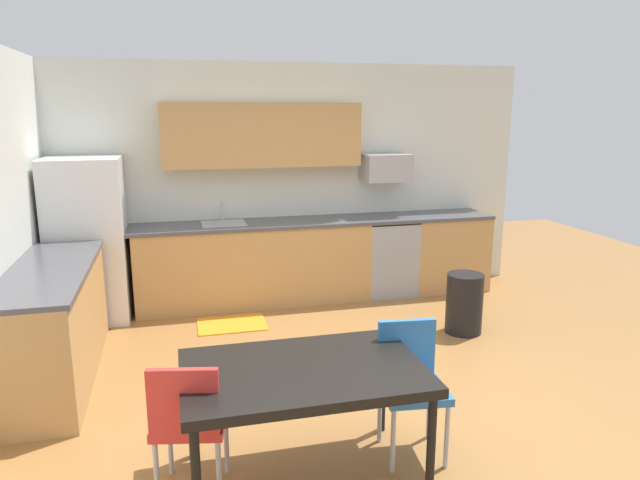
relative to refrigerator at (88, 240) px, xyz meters
The scene contains 18 objects.
ground_plane 3.23m from the refrigerator, 45.52° to the right, with size 12.00×12.00×0.00m, color #9E6B38.
wall_back 2.28m from the refrigerator, 11.16° to the left, with size 5.80×0.10×2.70m, color silver.
cabinet_run_back 1.78m from the refrigerator, ahead, with size 2.61×0.60×0.90m, color tan.
cabinet_run_back_right 4.13m from the refrigerator, ahead, with size 0.94×0.60×0.90m, color tan.
cabinet_run_left 1.48m from the refrigerator, 94.83° to the right, with size 0.60×2.00×0.90m, color tan.
countertop_back 2.18m from the refrigerator, ahead, with size 4.80×0.64×0.04m, color #4C4C51.
countertop_left 1.43m from the refrigerator, 94.83° to the right, with size 0.64×2.00×0.04m, color #4C4C51.
upper_cabinets_back 2.16m from the refrigerator, ahead, with size 2.20×0.34×0.70m, color tan.
refrigerator is the anchor object (origin of this frame).
oven_range 3.37m from the refrigerator, ahead, with size 0.60×0.60×0.91m.
microwave 3.41m from the refrigerator, ahead, with size 0.54×0.36×0.32m, color #9EA0A5.
sink_basin 1.41m from the refrigerator, ahead, with size 0.48×0.40×0.14m, color #A5A8AD.
sink_faucet 1.44m from the refrigerator, 10.46° to the left, with size 0.02×0.02×0.24m, color #B2B5BA.
dining_table 3.60m from the refrigerator, 64.22° to the right, with size 1.40×0.90×0.72m.
chair_near_table 3.88m from the refrigerator, 53.41° to the right, with size 0.44×0.44×0.85m.
chair_far_side 3.41m from the refrigerator, 74.49° to the right, with size 0.47×0.47×0.85m.
trash_bin 3.91m from the refrigerator, 20.21° to the right, with size 0.36×0.36×0.60m, color black.
floor_mat 1.73m from the refrigerator, 22.12° to the right, with size 0.70×0.50×0.01m, color orange.
Camera 1 is at (-1.28, -4.06, 2.18)m, focal length 32.53 mm.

